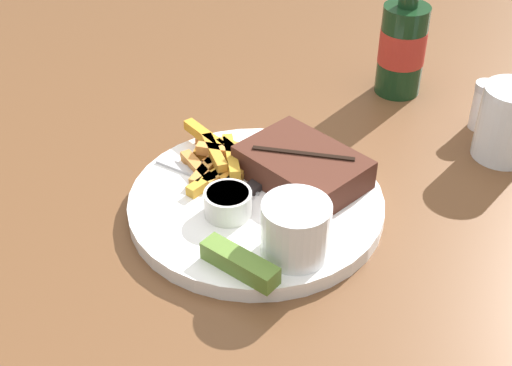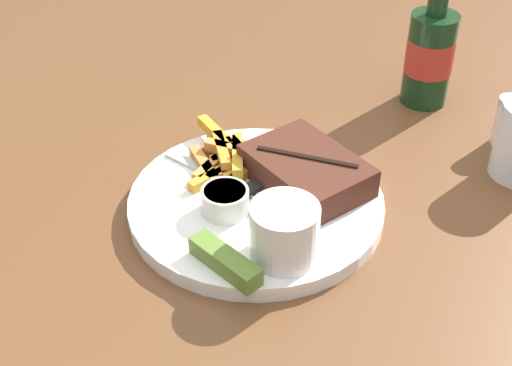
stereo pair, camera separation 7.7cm
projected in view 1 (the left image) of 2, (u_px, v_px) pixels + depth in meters
dining_table at (256, 248)px, 0.83m from camera, size 1.53×1.47×0.73m
dinner_plate at (256, 204)px, 0.79m from camera, size 0.28×0.28×0.02m
steak_portion at (303, 167)px, 0.80m from camera, size 0.14×0.10×0.04m
fries_pile at (219, 160)px, 0.82m from camera, size 0.13×0.10×0.02m
coleslaw_cup at (296, 227)px, 0.69m from camera, size 0.07×0.07×0.06m
dipping_sauce_cup at (226, 201)px, 0.75m from camera, size 0.05×0.05×0.03m
pickle_spear at (240, 263)px, 0.69m from camera, size 0.09×0.03×0.02m
fork_utensil at (201, 175)px, 0.81m from camera, size 0.13×0.05×0.00m
knife_utensil at (267, 178)px, 0.81m from camera, size 0.04×0.17×0.01m
beer_bottle at (403, 44)px, 0.96m from camera, size 0.06×0.06×0.20m
drinking_glass at (508, 123)px, 0.85m from camera, size 0.07×0.07×0.09m
salt_shaker at (483, 105)px, 0.91m from camera, size 0.03×0.03×0.07m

